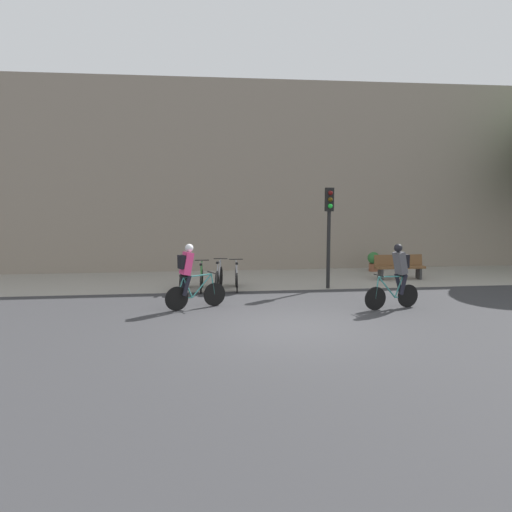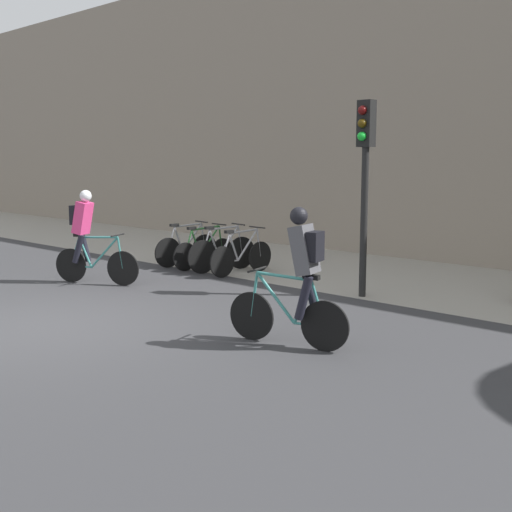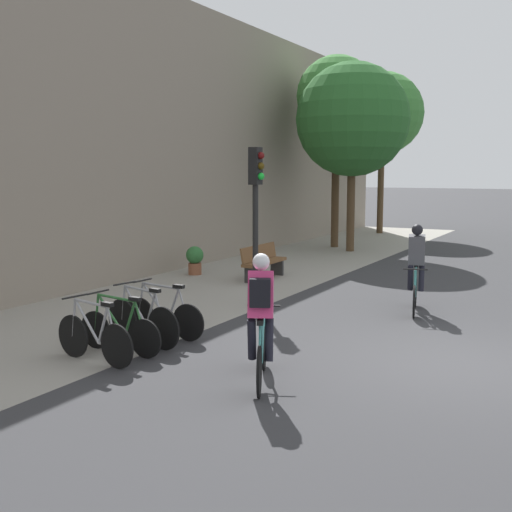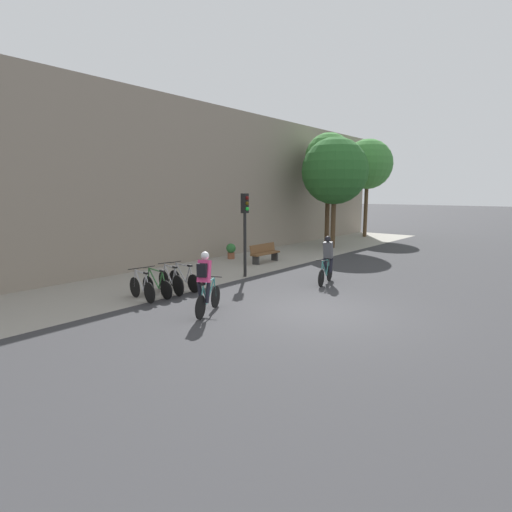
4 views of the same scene
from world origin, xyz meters
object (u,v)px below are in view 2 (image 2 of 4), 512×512
at_px(parked_bike_0, 186,248).
at_px(parked_bike_2, 222,252).
at_px(traffic_light_pole, 365,161).
at_px(cyclist_grey, 300,273).
at_px(parked_bike_1, 204,251).
at_px(parked_bike_3, 242,256).
at_px(cyclist_pink, 87,234).

distance_m(parked_bike_0, parked_bike_2, 1.13).
relative_size(parked_bike_0, traffic_light_pole, 0.49).
bearing_deg(cyclist_grey, parked_bike_0, 150.80).
bearing_deg(traffic_light_pole, parked_bike_0, 177.97).
relative_size(parked_bike_1, parked_bike_3, 0.97).
distance_m(cyclist_pink, parked_bike_3, 3.09).
distance_m(cyclist_grey, parked_bike_2, 5.70).
relative_size(parked_bike_0, parked_bike_3, 0.95).
bearing_deg(parked_bike_3, traffic_light_pole, -3.15).
height_order(parked_bike_0, parked_bike_2, parked_bike_2).
relative_size(cyclist_grey, traffic_light_pole, 0.53).
height_order(parked_bike_1, parked_bike_3, parked_bike_3).
relative_size(parked_bike_2, parked_bike_3, 0.98).
bearing_deg(cyclist_pink, cyclist_grey, -5.91).
xyz_separation_m(parked_bike_0, parked_bike_2, (1.13, 0.00, 0.01)).
height_order(parked_bike_0, parked_bike_3, parked_bike_0).
bearing_deg(parked_bike_2, traffic_light_pole, -2.68).
bearing_deg(traffic_light_pole, cyclist_grey, -70.43).
height_order(cyclist_grey, parked_bike_0, cyclist_grey).
xyz_separation_m(cyclist_grey, parked_bike_0, (-5.79, 3.24, -0.55)).
distance_m(cyclist_pink, traffic_light_pole, 5.31).
bearing_deg(parked_bike_1, parked_bike_0, 179.82).
relative_size(cyclist_pink, parked_bike_1, 1.08).
relative_size(parked_bike_0, parked_bike_1, 0.98).
distance_m(cyclist_pink, parked_bike_0, 2.72).
relative_size(cyclist_pink, parked_bike_3, 1.05).
bearing_deg(cyclist_grey, parked_bike_2, 145.24).
xyz_separation_m(parked_bike_1, parked_bike_2, (0.56, 0.00, 0.03)).
height_order(cyclist_pink, cyclist_grey, cyclist_pink).
distance_m(cyclist_pink, parked_bike_2, 2.86).
bearing_deg(parked_bike_0, cyclist_grey, -29.20).
bearing_deg(parked_bike_0, parked_bike_3, -0.05).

